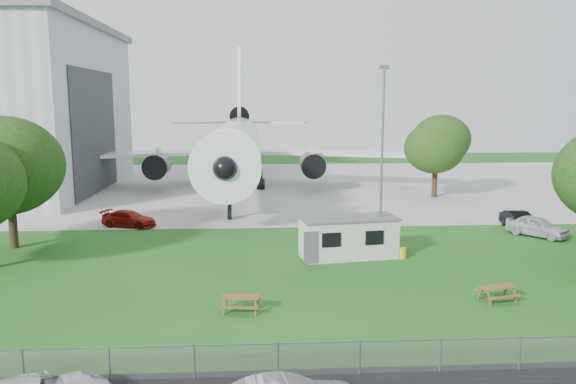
{
  "coord_description": "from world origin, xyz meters",
  "views": [
    {
      "loc": [
        0.28,
        -28.57,
        9.87
      ],
      "look_at": [
        2.38,
        8.0,
        4.0
      ],
      "focal_mm": 35.0,
      "sensor_mm": 36.0,
      "label": 1
    }
  ],
  "objects": [
    {
      "name": "lamp_mast",
      "position": [
        8.2,
        6.2,
        6.0
      ],
      "size": [
        0.16,
        0.16,
        12.0
      ],
      "primitive_type": "cylinder",
      "color": "slate",
      "rests_on": "ground"
    },
    {
      "name": "car_ne_sedan",
      "position": [
        20.85,
        13.36,
        0.69
      ],
      "size": [
        1.47,
        4.21,
        1.39
      ],
      "primitive_type": "imported",
      "rotation": [
        0.0,
        0.0,
        0.0
      ],
      "color": "black",
      "rests_on": "ground"
    },
    {
      "name": "picnic_west",
      "position": [
        -0.5,
        -2.95,
        0.0
      ],
      "size": [
        1.97,
        1.71,
        0.76
      ],
      "primitive_type": null,
      "rotation": [
        0.0,
        0.0,
        -0.12
      ],
      "color": "brown",
      "rests_on": "ground"
    },
    {
      "name": "car_apron_van",
      "position": [
        -9.92,
        16.04,
        0.64
      ],
      "size": [
        4.74,
        3.04,
        1.28
      ],
      "primitive_type": "imported",
      "rotation": [
        0.0,
        0.0,
        1.26
      ],
      "color": "maroon",
      "rests_on": "ground"
    },
    {
      "name": "airliner",
      "position": [
        -2.0,
        35.86,
        5.27
      ],
      "size": [
        46.36,
        47.73,
        17.69
      ],
      "color": "white",
      "rests_on": "ground"
    },
    {
      "name": "site_cabin",
      "position": [
        6.18,
        6.28,
        1.31
      ],
      "size": [
        6.92,
        3.61,
        2.62
      ],
      "color": "beige",
      "rests_on": "ground"
    },
    {
      "name": "ground",
      "position": [
        0.0,
        0.0,
        0.0
      ],
      "size": [
        160.0,
        160.0,
        0.0
      ],
      "primitive_type": "plane",
      "color": "#2C6F23"
    },
    {
      "name": "tree_west_big",
      "position": [
        -16.32,
        9.83,
        5.86
      ],
      "size": [
        7.97,
        7.97,
        9.85
      ],
      "color": "#382619",
      "rests_on": "ground"
    },
    {
      "name": "tree_far_apron",
      "position": [
        18.95,
        28.58,
        5.48
      ],
      "size": [
        6.31,
        6.31,
        8.65
      ],
      "color": "#382619",
      "rests_on": "ground"
    },
    {
      "name": "concrete_apron",
      "position": [
        0.0,
        38.0,
        0.01
      ],
      "size": [
        120.0,
        46.0,
        0.03
      ],
      "primitive_type": "cube",
      "color": "#B7B7B2",
      "rests_on": "ground"
    },
    {
      "name": "fence",
      "position": [
        0.0,
        -9.5,
        0.0
      ],
      "size": [
        58.0,
        0.04,
        1.3
      ],
      "primitive_type": "cube",
      "color": "gray",
      "rests_on": "ground"
    },
    {
      "name": "car_ne_hatch",
      "position": [
        21.09,
        10.97,
        0.75
      ],
      "size": [
        4.13,
        4.58,
        1.51
      ],
      "primitive_type": "imported",
      "rotation": [
        0.0,
        0.0,
        0.67
      ],
      "color": "#BABDC3",
      "rests_on": "ground"
    },
    {
      "name": "picnic_east",
      "position": [
        12.33,
        -2.26,
        0.0
      ],
      "size": [
        2.1,
        1.88,
        0.76
      ],
      "primitive_type": null,
      "rotation": [
        0.0,
        0.0,
        0.24
      ],
      "color": "brown",
      "rests_on": "ground"
    }
  ]
}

